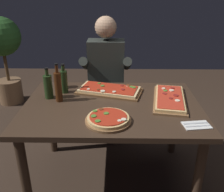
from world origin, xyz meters
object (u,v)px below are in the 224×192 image
at_px(pizza_rectangular_left, 170,98).
at_px(diner_chair, 107,91).
at_px(vinegar_bottle_green, 64,81).
at_px(dining_table, 112,115).
at_px(wine_bottle_dark, 58,86).
at_px(pizza_round_far, 108,119).
at_px(potted_plant_corner, 3,49).
at_px(pizza_rectangular_front, 109,90).
at_px(oil_bottle_amber, 48,86).
at_px(seated_diner, 106,74).
at_px(tumbler_near_camera, 63,82).

distance_m(pizza_rectangular_left, diner_chair, 0.99).
relative_size(pizza_rectangular_left, vinegar_bottle_green, 2.24).
height_order(dining_table, vinegar_bottle_green, vinegar_bottle_green).
distance_m(wine_bottle_dark, diner_chair, 0.95).
distance_m(dining_table, diner_chair, 0.87).
height_order(pizza_round_far, potted_plant_corner, potted_plant_corner).
distance_m(pizza_rectangular_front, diner_chair, 0.67).
height_order(wine_bottle_dark, vinegar_bottle_green, wine_bottle_dark).
distance_m(dining_table, oil_bottle_amber, 0.58).
bearing_deg(seated_diner, vinegar_bottle_green, -124.55).
height_order(pizza_rectangular_front, potted_plant_corner, potted_plant_corner).
relative_size(pizza_round_far, vinegar_bottle_green, 1.24).
distance_m(pizza_rectangular_left, potted_plant_corner, 2.51).
height_order(diner_chair, seated_diner, seated_diner).
relative_size(oil_bottle_amber, tumbler_near_camera, 2.50).
bearing_deg(seated_diner, potted_plant_corner, 149.45).
height_order(dining_table, pizza_rectangular_left, pizza_rectangular_left).
bearing_deg(potted_plant_corner, dining_table, -46.21).
height_order(dining_table, tumbler_near_camera, tumbler_near_camera).
xyz_separation_m(wine_bottle_dark, potted_plant_corner, (-1.10, 1.53, -0.07)).
height_order(wine_bottle_dark, potted_plant_corner, potted_plant_corner).
height_order(pizza_rectangular_front, seated_diner, seated_diner).
height_order(dining_table, potted_plant_corner, potted_plant_corner).
relative_size(pizza_rectangular_front, vinegar_bottle_green, 2.34).
bearing_deg(dining_table, wine_bottle_dark, 172.47).
relative_size(pizza_rectangular_front, seated_diner, 0.46).
height_order(pizza_rectangular_left, tumbler_near_camera, tumbler_near_camera).
height_order(pizza_rectangular_left, vinegar_bottle_green, vinegar_bottle_green).
bearing_deg(vinegar_bottle_green, dining_table, -29.20).
xyz_separation_m(dining_table, diner_chair, (-0.08, 0.86, -0.16)).
bearing_deg(pizza_round_far, dining_table, 85.48).
xyz_separation_m(pizza_round_far, wine_bottle_dark, (-0.41, 0.33, 0.11)).
distance_m(dining_table, vinegar_bottle_green, 0.52).
relative_size(pizza_rectangular_left, potted_plant_corner, 0.47).
distance_m(pizza_rectangular_front, tumbler_near_camera, 0.44).
relative_size(pizza_rectangular_front, pizza_rectangular_left, 1.05).
bearing_deg(potted_plant_corner, pizza_rectangular_left, -37.20).
bearing_deg(diner_chair, seated_diner, -90.00).
xyz_separation_m(vinegar_bottle_green, diner_chair, (0.34, 0.62, -0.36)).
height_order(pizza_round_far, oil_bottle_amber, oil_bottle_amber).
height_order(dining_table, seated_diner, seated_diner).
bearing_deg(tumbler_near_camera, pizza_rectangular_front, -13.52).
distance_m(wine_bottle_dark, seated_diner, 0.78).
relative_size(pizza_rectangular_left, oil_bottle_amber, 2.22).
bearing_deg(dining_table, pizza_rectangular_left, 9.09).
bearing_deg(pizza_round_far, tumbler_near_camera, 124.65).
distance_m(tumbler_near_camera, diner_chair, 0.70).
height_order(pizza_rectangular_front, diner_chair, diner_chair).
xyz_separation_m(dining_table, oil_bottle_amber, (-0.53, 0.12, 0.20)).
distance_m(pizza_rectangular_left, seated_diner, 0.86).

